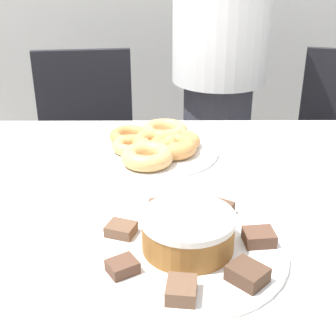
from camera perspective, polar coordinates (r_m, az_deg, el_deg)
name	(u,v)px	position (r m, az deg, el deg)	size (l,w,h in m)	color
table	(189,231)	(1.08, 2.63, -7.64)	(1.53, 0.98, 0.78)	silver
person_standing	(219,65)	(1.82, 6.28, 12.39)	(0.35, 0.35, 1.65)	#383842
office_chair_left	(88,171)	(1.97, -9.74, -0.32)	(0.49, 0.49, 0.90)	black
plate_cake	(188,250)	(0.85, 2.40, -9.91)	(0.36, 0.36, 0.01)	white
plate_donuts	(155,150)	(1.24, -1.62, 2.17)	(0.34, 0.34, 0.01)	white
frosted_cake	(188,231)	(0.83, 2.45, -7.74)	(0.17, 0.17, 0.07)	#9E662D
lamington_0	(220,210)	(0.94, 6.41, -5.10)	(0.06, 0.06, 0.02)	brown
lamington_1	(164,207)	(0.94, -0.47, -4.83)	(0.06, 0.07, 0.02)	brown
lamington_2	(121,229)	(0.88, -5.75, -7.44)	(0.06, 0.06, 0.02)	brown
lamington_3	(122,267)	(0.79, -5.57, -11.87)	(0.06, 0.06, 0.02)	brown
lamington_4	(181,290)	(0.74, 1.65, -14.65)	(0.05, 0.06, 0.02)	brown
lamington_5	(247,274)	(0.78, 9.66, -12.63)	(0.08, 0.08, 0.03)	#513828
lamington_6	(259,237)	(0.87, 11.03, -8.27)	(0.06, 0.05, 0.02)	brown
donut_0	(155,142)	(1.23, -1.64, 3.20)	(0.12, 0.12, 0.04)	tan
donut_1	(173,146)	(1.20, 0.60, 2.65)	(0.12, 0.12, 0.04)	#D18E4C
donut_2	(176,141)	(1.25, 1.02, 3.31)	(0.13, 0.13, 0.03)	#D18E4C
donut_3	(165,130)	(1.32, -0.42, 4.60)	(0.13, 0.13, 0.04)	#E5AD66
donut_4	(130,136)	(1.29, -4.69, 3.94)	(0.11, 0.11, 0.03)	#D18E4C
donut_5	(131,145)	(1.22, -4.49, 2.76)	(0.10, 0.10, 0.03)	#E5AD66
donut_6	(147,156)	(1.15, -2.55, 1.44)	(0.13, 0.13, 0.04)	#E5AD66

